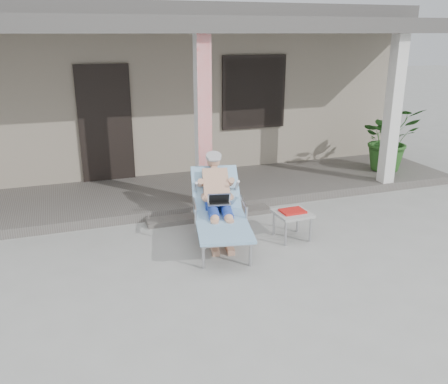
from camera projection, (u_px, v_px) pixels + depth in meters
name	position (u px, v px, depth m)	size (l,w,h in m)	color
ground	(255.00, 271.00, 5.81)	(60.00, 60.00, 0.00)	#9E9E99
house	(149.00, 82.00, 11.09)	(10.40, 5.40, 3.30)	gray
porch_deck	(190.00, 191.00, 8.47)	(10.00, 2.00, 0.15)	#605B56
porch_overhang	(187.00, 31.00, 7.56)	(10.00, 2.30, 2.85)	silver
porch_step	(210.00, 216.00, 7.46)	(2.00, 0.30, 0.07)	#605B56
lounger	(219.00, 190.00, 6.49)	(1.03, 1.88, 1.18)	#B7B7BC
side_table	(292.00, 215.00, 6.61)	(0.49, 0.49, 0.43)	#A5A5A0
potted_palm	(389.00, 139.00, 9.36)	(1.13, 0.98, 1.25)	#26591E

